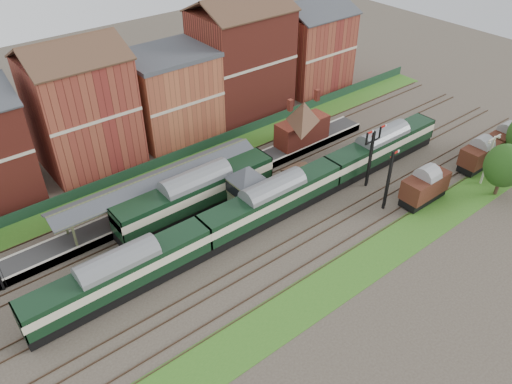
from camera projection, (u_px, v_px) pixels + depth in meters
ground at (283, 212)px, 59.89m from camera, size 160.00×160.00×0.00m
grass_back at (208, 157)px, 70.00m from camera, size 90.00×4.50×0.06m
grass_front at (358, 267)px, 52.28m from camera, size 90.00×5.00×0.06m
fence at (200, 147)px, 70.85m from camera, size 90.00×0.12×1.50m
platform at (203, 187)px, 63.24m from camera, size 55.00×3.40×1.00m
signal_box at (246, 187)px, 58.56m from camera, size 5.40×5.40×6.00m
brick_hut at (296, 177)px, 63.78m from camera, size 3.20×2.64×2.94m
station_building at (303, 123)px, 69.82m from camera, size 8.10×8.10×5.90m
canopy at (158, 177)px, 57.81m from camera, size 26.00×3.89×4.08m
semaphore_bracket at (371, 155)px, 61.69m from camera, size 3.60×0.25×8.18m
semaphore_siding at (388, 180)px, 58.10m from camera, size 1.23×0.25×8.00m
yard_lamp at (489, 157)px, 62.43m from camera, size 2.60×0.22×7.00m
town_backdrop at (169, 90)px, 71.53m from camera, size 69.00×10.00×16.00m
dmu_train at (273, 200)px, 57.54m from camera, size 57.55×3.02×4.42m
platform_railcar at (197, 193)px, 58.41m from camera, size 20.58×3.24×4.74m
goods_van_a at (425, 186)px, 60.46m from camera, size 6.35×2.75×3.85m
goods_van_b at (505, 140)px, 69.96m from camera, size 5.89×2.55×3.57m
goods_van_c at (479, 155)px, 66.60m from camera, size 6.05×2.62×3.67m
tree_far at (505, 166)px, 60.39m from camera, size 4.82×4.82×7.03m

